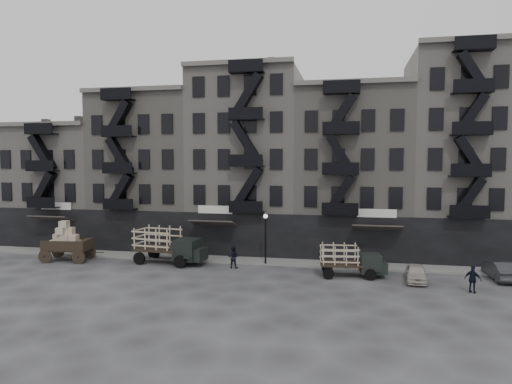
% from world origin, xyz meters
% --- Properties ---
extents(ground, '(140.00, 140.00, 0.00)m').
position_xyz_m(ground, '(0.00, 0.00, 0.00)').
color(ground, '#38383A').
rests_on(ground, ground).
extents(sidewalk, '(55.00, 2.50, 0.15)m').
position_xyz_m(sidewalk, '(0.00, 3.75, 0.07)').
color(sidewalk, slate).
rests_on(sidewalk, ground).
extents(building_west, '(10.00, 11.35, 13.20)m').
position_xyz_m(building_west, '(-20.00, 9.83, 6.00)').
color(building_west, gray).
rests_on(building_west, ground).
extents(building_midwest, '(10.00, 11.35, 16.20)m').
position_xyz_m(building_midwest, '(-10.00, 9.83, 7.50)').
color(building_midwest, gray).
rests_on(building_midwest, ground).
extents(building_center, '(10.00, 11.35, 18.20)m').
position_xyz_m(building_center, '(-0.00, 9.82, 8.50)').
color(building_center, gray).
rests_on(building_center, ground).
extents(building_mideast, '(10.00, 11.35, 16.20)m').
position_xyz_m(building_mideast, '(10.00, 9.83, 7.50)').
color(building_mideast, gray).
rests_on(building_mideast, ground).
extents(building_east, '(10.00, 11.35, 19.20)m').
position_xyz_m(building_east, '(20.00, 9.82, 9.00)').
color(building_east, gray).
rests_on(building_east, ground).
extents(lamp_post, '(0.36, 0.36, 4.28)m').
position_xyz_m(lamp_post, '(3.00, 2.60, 2.78)').
color(lamp_post, black).
rests_on(lamp_post, ground).
extents(wagon, '(4.32, 2.66, 3.47)m').
position_xyz_m(wagon, '(-14.21, 0.80, 1.98)').
color(wagon, black).
rests_on(wagon, ground).
extents(stake_truck_west, '(6.29, 3.11, 3.05)m').
position_xyz_m(stake_truck_west, '(-5.13, 1.58, 1.74)').
color(stake_truck_west, black).
rests_on(stake_truck_west, ground).
extents(stake_truck_east, '(5.00, 2.42, 2.43)m').
position_xyz_m(stake_truck_east, '(9.92, 0.20, 1.39)').
color(stake_truck_east, black).
rests_on(stake_truck_east, ground).
extents(car_east, '(1.75, 3.70, 1.22)m').
position_xyz_m(car_east, '(14.54, -0.17, 0.61)').
color(car_east, '#BAB3A6').
rests_on(car_east, ground).
extents(car_far, '(1.61, 4.18, 1.36)m').
position_xyz_m(car_far, '(20.65, 1.61, 0.68)').
color(car_far, '#2A2B2D').
rests_on(car_far, ground).
extents(pedestrian_mid, '(0.88, 0.69, 1.78)m').
position_xyz_m(pedestrian_mid, '(0.60, 1.12, 0.89)').
color(pedestrian_mid, black).
rests_on(pedestrian_mid, ground).
extents(policeman, '(1.14, 0.94, 1.81)m').
position_xyz_m(policeman, '(17.77, -2.45, 0.91)').
color(policeman, black).
rests_on(policeman, ground).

